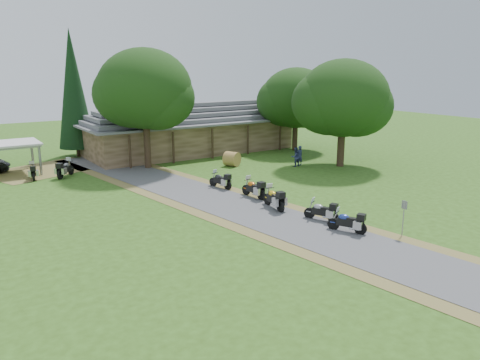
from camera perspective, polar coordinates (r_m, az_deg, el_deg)
ground at (r=25.05m, az=7.68°, el=-5.99°), size 120.00×120.00×0.00m
driveway at (r=27.72m, az=1.42°, el=-3.91°), size 51.95×51.95×0.00m
lodge at (r=47.29m, az=-6.18°, el=6.43°), size 21.40×9.40×4.90m
carport at (r=41.23m, az=-27.22°, el=2.25°), size 5.91×3.97×2.55m
motorcycle_row_a at (r=24.85m, az=12.93°, el=-4.86°), size 1.32×1.91×1.25m
motorcycle_row_b at (r=26.39m, az=9.89°, el=-3.63°), size 1.27×1.89×1.24m
motorcycle_row_c at (r=28.21m, az=4.15°, el=-2.13°), size 1.00×2.15×1.41m
motorcycle_row_d at (r=30.54m, az=1.66°, el=-0.91°), size 0.78×2.03×1.36m
motorcycle_row_e at (r=32.95m, az=-2.42°, el=0.07°), size 1.03×1.91×1.24m
motorcycle_carport_a at (r=38.94m, az=-23.96°, el=1.04°), size 0.83×1.92×1.27m
motorcycle_carport_b at (r=38.72m, az=-20.52°, el=1.38°), size 1.88×1.94×1.39m
person_a at (r=40.73m, az=7.26°, el=3.18°), size 0.58×0.43×2.02m
person_b at (r=40.23m, az=6.77°, el=3.01°), size 0.60×0.46×1.96m
hay_bale at (r=40.22m, az=-1.00°, el=2.59°), size 1.61×1.56×1.25m
sign_post at (r=25.00m, az=19.29°, el=-4.43°), size 0.34×0.06×1.88m
oak_lodge_left at (r=39.62m, az=-11.47°, el=9.02°), size 7.72×7.72×10.65m
oak_lodge_right at (r=47.94m, az=6.80°, el=8.70°), size 7.07×7.07×8.53m
oak_driveway at (r=40.60m, az=12.42°, el=8.15°), size 7.61×7.61×9.35m
cedar_near at (r=46.63m, az=-19.62°, el=9.89°), size 3.31×3.31×11.81m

